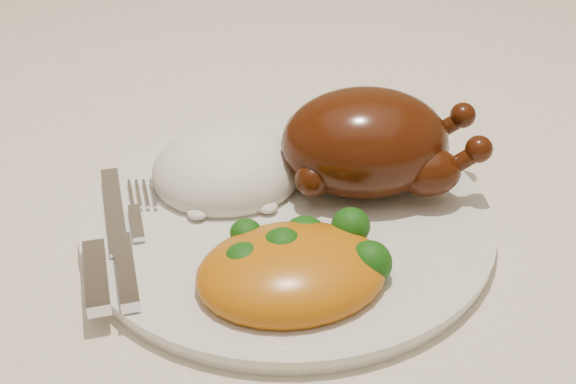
{
  "coord_description": "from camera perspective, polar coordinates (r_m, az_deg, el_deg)",
  "views": [
    {
      "loc": [
        -0.06,
        -0.53,
        1.13
      ],
      "look_at": [
        -0.04,
        -0.04,
        0.8
      ],
      "focal_mm": 50.0,
      "sensor_mm": 36.0,
      "label": 1
    }
  ],
  "objects": [
    {
      "name": "tablecloth",
      "position": [
        0.66,
        3.18,
        -2.75
      ],
      "size": [
        1.73,
        1.03,
        0.18
      ],
      "color": "beige",
      "rests_on": "dining_table"
    },
    {
      "name": "dining_table",
      "position": [
        0.71,
        2.99,
        -7.53
      ],
      "size": [
        1.6,
        0.9,
        0.76
      ],
      "color": "brown",
      "rests_on": "floor"
    },
    {
      "name": "cutlery",
      "position": [
        0.57,
        -12.17,
        -4.16
      ],
      "size": [
        0.05,
        0.18,
        0.01
      ],
      "rotation": [
        0.0,
        0.0,
        0.21
      ],
      "color": "silver",
      "rests_on": "dinner_plate"
    },
    {
      "name": "rice_mound",
      "position": [
        0.64,
        -4.38,
        1.47
      ],
      "size": [
        0.13,
        0.12,
        0.06
      ],
      "rotation": [
        0.0,
        0.0,
        0.12
      ],
      "color": "white",
      "rests_on": "dinner_plate"
    },
    {
      "name": "mac_and_cheese",
      "position": [
        0.54,
        0.91,
        -5.31
      ],
      "size": [
        0.15,
        0.12,
        0.05
      ],
      "rotation": [
        0.0,
        0.0,
        0.19
      ],
      "color": "orange",
      "rests_on": "dinner_plate"
    },
    {
      "name": "dinner_plate",
      "position": [
        0.61,
        -0.0,
        -2.08
      ],
      "size": [
        0.38,
        0.38,
        0.01
      ],
      "primitive_type": "cylinder",
      "rotation": [
        0.0,
        0.0,
        0.29
      ],
      "color": "silver",
      "rests_on": "tablecloth"
    },
    {
      "name": "roast_chicken",
      "position": [
        0.62,
        5.85,
        3.51
      ],
      "size": [
        0.16,
        0.1,
        0.08
      ],
      "rotation": [
        0.0,
        0.0,
        0.01
      ],
      "color": "#421607",
      "rests_on": "dinner_plate"
    }
  ]
}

